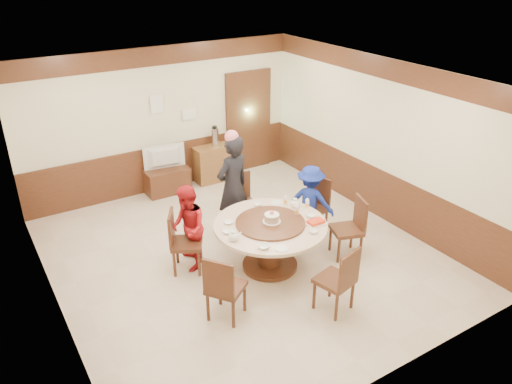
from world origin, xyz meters
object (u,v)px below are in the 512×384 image
tv_stand (167,181)px  side_cabinet (214,163)px  person_red (188,228)px  television (165,158)px  thermos (215,137)px  person_standing (233,187)px  shrimp_platter (316,222)px  banquet_table (270,236)px  person_blue (310,201)px  birthday_cake (272,218)px

tv_stand → side_cabinet: side_cabinet is taller
person_red → television: person_red is taller
thermos → person_standing: bearing=-110.4°
shrimp_platter → tv_stand: shrimp_platter is taller
side_cabinet → person_red: bearing=-124.3°
banquet_table → tv_stand: size_ratio=1.97×
shrimp_platter → side_cabinet: bearing=86.8°
person_standing → person_red: person_standing is taller
person_red → thermos: bearing=159.8°
person_blue → tv_stand: person_blue is taller
side_cabinet → thermos: thermos is taller
person_standing → thermos: bearing=-123.6°
television → person_red: bearing=81.8°
banquet_table → side_cabinet: size_ratio=2.09×
person_red → tv_stand: person_red is taller
person_blue → birthday_cake: person_blue is taller
banquet_table → tv_stand: bearing=95.3°
side_cabinet → tv_stand: bearing=-178.4°
tv_stand → side_cabinet: size_ratio=1.06×
birthday_cake → tv_stand: bearing=95.6°
person_standing → birthday_cake: size_ratio=6.54×
birthday_cake → side_cabinet: size_ratio=0.34×
shrimp_platter → television: 3.71m
birthday_cake → banquet_table: bearing=164.7°
person_red → person_blue: 2.13m
person_red → side_cabinet: (1.79, 2.62, -0.29)m
thermos → person_red: bearing=-125.0°
banquet_table → person_red: (-1.03, 0.66, 0.13)m
banquet_table → television: television is taller
tv_stand → television: (0.00, 0.00, 0.48)m
person_blue → side_cabinet: size_ratio=1.56×
shrimp_platter → side_cabinet: 3.67m
person_blue → birthday_cake: size_ratio=4.63×
person_standing → thermos: (0.79, 2.14, 0.06)m
person_standing → side_cabinet: person_standing is taller
person_standing → person_blue: 1.30m
person_red → shrimp_platter: bearing=72.2°
person_red → birthday_cake: 1.25m
banquet_table → side_cabinet: 3.37m
shrimp_platter → thermos: bearing=86.1°
person_red → thermos: person_red is taller
tv_stand → person_blue: bearing=-63.5°
person_red → television: bearing=179.1°
person_standing → tv_stand: bearing=-94.7°
shrimp_platter → thermos: size_ratio=0.79×
banquet_table → person_red: person_red is taller
birthday_cake → side_cabinet: bearing=77.3°
side_cabinet → thermos: (0.05, 0.00, 0.56)m
person_red → shrimp_platter: (1.59, -1.02, 0.11)m
tv_stand → side_cabinet: 1.07m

